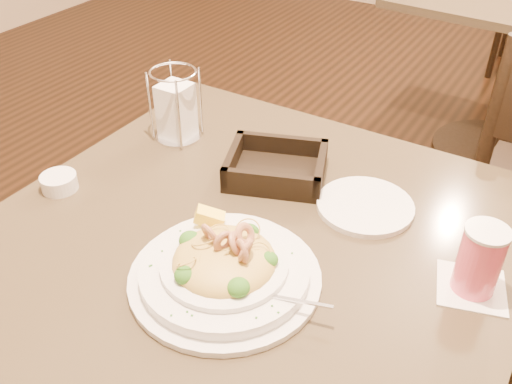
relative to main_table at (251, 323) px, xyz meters
The scene contains 7 objects.
main_table is the anchor object (origin of this frame).
pasta_bowl 0.28m from the main_table, 77.38° to the right, with size 0.34×0.31×0.10m.
drink_glass 0.47m from the main_table, 11.33° to the left, with size 0.13×0.13×0.12m.
bread_basket 0.31m from the main_table, 106.20° to the left, with size 0.23×0.21×0.05m.
napkin_caddy 0.48m from the main_table, 147.34° to the left, with size 0.10×0.10×0.16m.
side_plate 0.33m from the main_table, 51.46° to the left, with size 0.18×0.18×0.01m, color white.
butter_ramekin 0.46m from the main_table, 168.91° to the right, with size 0.07×0.07×0.03m, color white.
Camera 1 is at (0.41, -0.64, 1.37)m, focal length 40.00 mm.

